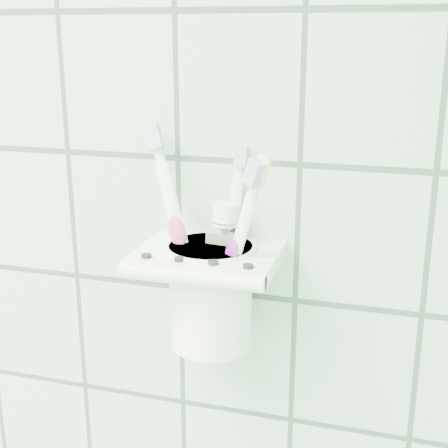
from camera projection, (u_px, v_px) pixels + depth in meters
name	position (u px, v px, depth m)	size (l,w,h in m)	color
holder_bracket	(208.00, 259.00, 0.58)	(0.13, 0.11, 0.04)	white
cup	(211.00, 291.00, 0.60)	(0.09, 0.09, 0.10)	white
toothbrush_pink	(205.00, 236.00, 0.56)	(0.07, 0.06, 0.21)	white
toothbrush_blue	(221.00, 241.00, 0.60)	(0.02, 0.04, 0.18)	white
toothbrush_orange	(212.00, 232.00, 0.59)	(0.07, 0.06, 0.20)	white
toothpaste_tube	(221.00, 261.00, 0.59)	(0.04, 0.03, 0.13)	silver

